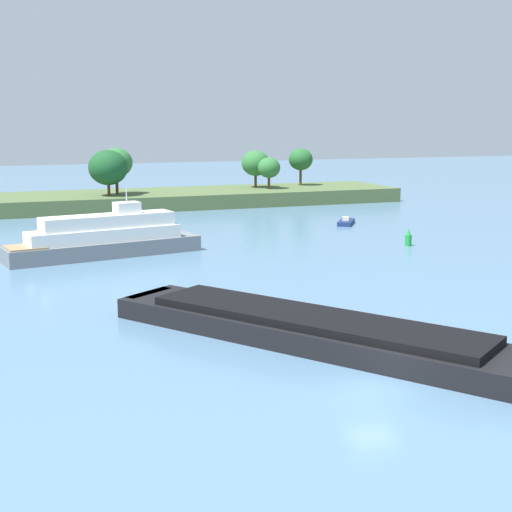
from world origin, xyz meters
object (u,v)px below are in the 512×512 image
object	(u,v)px
cargo_barge	(346,334)
channel_buoy_green	(408,238)
fishing_skiff	(346,222)
white_riverboat	(105,238)

from	to	relation	value
cargo_barge	channel_buoy_green	size ratio (longest dim) A/B	14.86
cargo_barge	fishing_skiff	world-z (taller)	cargo_barge
cargo_barge	channel_buoy_green	xyz separation A→B (m)	(22.86, 29.43, -0.17)
white_riverboat	cargo_barge	size ratio (longest dim) A/B	0.69
white_riverboat	channel_buoy_green	xyz separation A→B (m)	(31.23, -5.21, -1.00)
white_riverboat	fishing_skiff	bearing A→B (deg)	19.73
white_riverboat	cargo_barge	bearing A→B (deg)	-76.41
cargo_barge	channel_buoy_green	world-z (taller)	cargo_barge
channel_buoy_green	cargo_barge	bearing A→B (deg)	-127.84
fishing_skiff	channel_buoy_green	bearing A→B (deg)	-94.83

